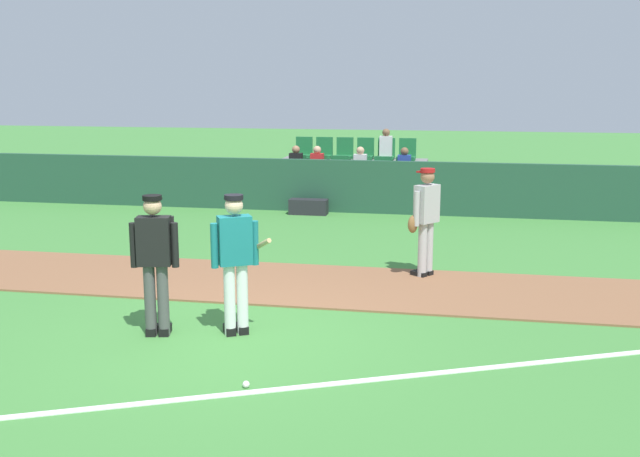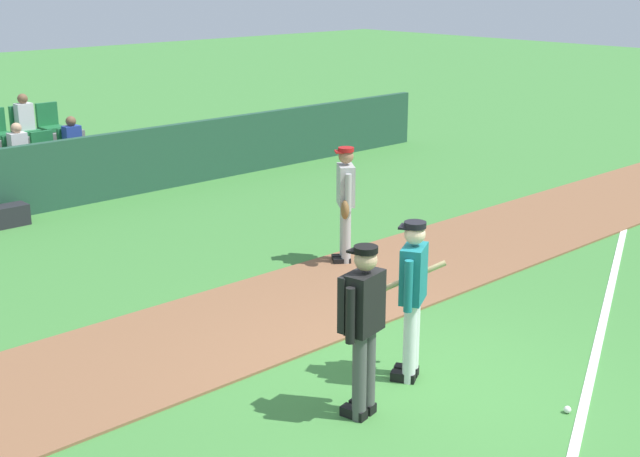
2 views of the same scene
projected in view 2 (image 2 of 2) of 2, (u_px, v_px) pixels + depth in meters
The scene contains 9 objects.
ground_plane at pixel (412, 385), 9.14m from camera, with size 80.00×80.00×0.00m, color #42843A.
infield_dirt_path at pixel (262, 317), 10.91m from camera, with size 28.00×2.40×0.03m, color brown.
foul_line_chalk at pixel (603, 323), 10.73m from camera, with size 12.00×0.10×0.01m, color white.
dugout_fence at pixel (29, 180), 15.35m from camera, with size 20.00×0.16×1.26m, color #234C38.
batter_teal_jersey at pixel (412, 294), 9.02m from camera, with size 0.74×0.70×1.76m.
umpire_home_plate at pixel (363, 322), 8.24m from camera, with size 0.58×0.36×1.76m.
runner_grey_jersey at pixel (345, 201), 12.66m from camera, with size 0.51×0.55×1.76m.
baseball at pixel (567, 410), 8.56m from camera, with size 0.07×0.07×0.07m, color white.
equipment_bag at pixel (1, 217), 14.68m from camera, with size 0.90×0.36×0.36m, color #232328.
Camera 2 is at (-6.32, -5.41, 4.23)m, focal length 48.44 mm.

